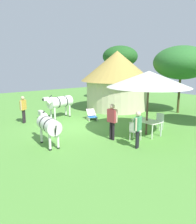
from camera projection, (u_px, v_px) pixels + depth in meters
ground_plane at (75, 128)px, 12.62m from camera, size 36.00×36.00×0.00m
thatched_hut at (117, 78)px, 17.40m from camera, size 5.58×5.58×4.49m
shade_umbrella at (149, 79)px, 10.84m from camera, size 4.07×4.07×3.20m
patio_dining_table at (147, 122)px, 11.30m from camera, size 1.41×0.84×0.74m
patio_chair_near_hut at (135, 130)px, 10.37m from camera, size 0.54×0.52×0.90m
patio_chair_west_end at (159, 120)px, 12.18m from camera, size 0.50×0.48×0.90m
guest_beside_umbrella at (112, 118)px, 10.43m from camera, size 0.61×0.28×1.73m
guest_behind_table at (138, 126)px, 9.41m from camera, size 0.36×0.53×1.61m
standing_watcher at (23, 107)px, 13.44m from camera, size 0.45×0.47×1.64m
striped_lounge_chair at (92, 116)px, 14.38m from camera, size 0.93×0.76×0.64m
zebra_nearest_camera at (60, 102)px, 14.66m from camera, size 1.07×2.32×1.59m
zebra_by_umbrella at (48, 125)px, 9.74m from camera, size 2.09×0.76×1.47m
acacia_tree_behind_hut at (181, 63)px, 15.70m from camera, size 3.90×3.90×4.76m
acacia_tree_left_background at (120, 57)px, 21.51m from camera, size 3.36×3.36×5.20m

